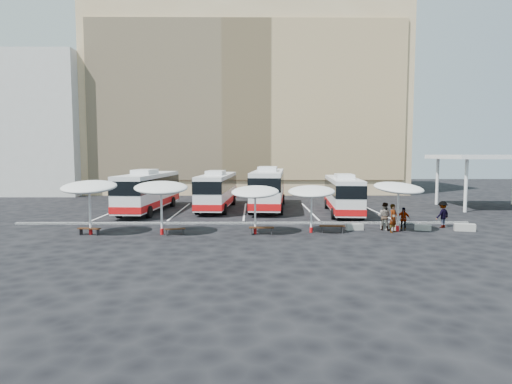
{
  "coord_description": "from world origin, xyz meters",
  "views": [
    {
      "loc": [
        0.7,
        -31.27,
        5.2
      ],
      "look_at": [
        1.0,
        3.0,
        2.2
      ],
      "focal_mm": 30.0,
      "sensor_mm": 36.0,
      "label": 1
    }
  ],
  "objects_px": {
    "bus_3": "(343,193)",
    "sunshade_0": "(89,187)",
    "wood_bench_3": "(332,227)",
    "passenger_2": "(403,219)",
    "wood_bench_2": "(262,229)",
    "conc_bench_3": "(465,227)",
    "conc_bench_0": "(355,227)",
    "passenger_1": "(385,216)",
    "bus_1": "(217,189)",
    "sunshade_3": "(311,192)",
    "wood_bench_1": "(175,230)",
    "conc_bench_1": "(390,226)",
    "passenger_3": "(442,214)",
    "conc_bench_2": "(423,228)",
    "sunshade_2": "(255,192)",
    "sunshade_4": "(399,188)",
    "wood_bench_0": "(89,230)",
    "sunshade_1": "(161,188)",
    "bus_0": "(149,190)",
    "passenger_0": "(393,218)",
    "bus_2": "(268,187)"
  },
  "relations": [
    {
      "from": "conc_bench_0",
      "to": "passenger_1",
      "type": "height_order",
      "value": "passenger_1"
    },
    {
      "from": "bus_0",
      "to": "conc_bench_2",
      "type": "bearing_deg",
      "value": -21.44
    },
    {
      "from": "wood_bench_2",
      "to": "sunshade_3",
      "type": "bearing_deg",
      "value": 10.9
    },
    {
      "from": "bus_3",
      "to": "conc_bench_1",
      "type": "xyz_separation_m",
      "value": [
        1.57,
        -8.35,
        -1.56
      ]
    },
    {
      "from": "sunshade_0",
      "to": "wood_bench_2",
      "type": "distance_m",
      "value": 11.47
    },
    {
      "from": "sunshade_2",
      "to": "sunshade_4",
      "type": "height_order",
      "value": "sunshade_4"
    },
    {
      "from": "bus_0",
      "to": "passenger_3",
      "type": "height_order",
      "value": "bus_0"
    },
    {
      "from": "passenger_2",
      "to": "sunshade_4",
      "type": "bearing_deg",
      "value": -125.23
    },
    {
      "from": "bus_1",
      "to": "sunshade_4",
      "type": "distance_m",
      "value": 17.95
    },
    {
      "from": "sunshade_1",
      "to": "sunshade_3",
      "type": "distance_m",
      "value": 9.85
    },
    {
      "from": "bus_3",
      "to": "sunshade_3",
      "type": "distance_m",
      "value": 10.29
    },
    {
      "from": "bus_0",
      "to": "bus_3",
      "type": "bearing_deg",
      "value": -0.8
    },
    {
      "from": "bus_1",
      "to": "sunshade_3",
      "type": "height_order",
      "value": "bus_1"
    },
    {
      "from": "bus_1",
      "to": "conc_bench_2",
      "type": "height_order",
      "value": "bus_1"
    },
    {
      "from": "bus_2",
      "to": "wood_bench_3",
      "type": "relative_size",
      "value": 7.8
    },
    {
      "from": "conc_bench_2",
      "to": "passenger_1",
      "type": "relative_size",
      "value": 0.56
    },
    {
      "from": "passenger_1",
      "to": "passenger_2",
      "type": "xyz_separation_m",
      "value": [
        1.23,
        -0.14,
        -0.16
      ]
    },
    {
      "from": "wood_bench_3",
      "to": "conc_bench_3",
      "type": "bearing_deg",
      "value": 3.79
    },
    {
      "from": "bus_0",
      "to": "sunshade_2",
      "type": "relative_size",
      "value": 3.51
    },
    {
      "from": "conc_bench_1",
      "to": "passenger_3",
      "type": "bearing_deg",
      "value": 12.1
    },
    {
      "from": "bus_0",
      "to": "conc_bench_2",
      "type": "xyz_separation_m",
      "value": [
        21.22,
        -10.1,
        -1.79
      ]
    },
    {
      "from": "bus_1",
      "to": "wood_bench_3",
      "type": "distance_m",
      "value": 15.4
    },
    {
      "from": "wood_bench_2",
      "to": "conc_bench_2",
      "type": "height_order",
      "value": "wood_bench_2"
    },
    {
      "from": "conc_bench_2",
      "to": "sunshade_0",
      "type": "bearing_deg",
      "value": -176.56
    },
    {
      "from": "wood_bench_0",
      "to": "conc_bench_3",
      "type": "relative_size",
      "value": 1.14
    },
    {
      "from": "bus_2",
      "to": "bus_1",
      "type": "bearing_deg",
      "value": -172.45
    },
    {
      "from": "bus_0",
      "to": "wood_bench_0",
      "type": "xyz_separation_m",
      "value": [
        -1.12,
        -11.55,
        -1.64
      ]
    },
    {
      "from": "bus_1",
      "to": "conc_bench_0",
      "type": "height_order",
      "value": "bus_1"
    },
    {
      "from": "passenger_0",
      "to": "sunshade_0",
      "type": "bearing_deg",
      "value": 142.63
    },
    {
      "from": "bus_3",
      "to": "sunshade_0",
      "type": "distance_m",
      "value": 21.1
    },
    {
      "from": "bus_1",
      "to": "bus_0",
      "type": "bearing_deg",
      "value": -160.85
    },
    {
      "from": "bus_1",
      "to": "sunshade_3",
      "type": "bearing_deg",
      "value": -56.2
    },
    {
      "from": "sunshade_1",
      "to": "conc_bench_3",
      "type": "relative_size",
      "value": 3.13
    },
    {
      "from": "bus_3",
      "to": "sunshade_0",
      "type": "bearing_deg",
      "value": -146.41
    },
    {
      "from": "wood_bench_1",
      "to": "conc_bench_1",
      "type": "distance_m",
      "value": 14.72
    },
    {
      "from": "conc_bench_0",
      "to": "conc_bench_1",
      "type": "height_order",
      "value": "conc_bench_1"
    },
    {
      "from": "wood_bench_2",
      "to": "conc_bench_3",
      "type": "xyz_separation_m",
      "value": [
        13.91,
        1.18,
        -0.13
      ]
    },
    {
      "from": "bus_1",
      "to": "sunshade_0",
      "type": "height_order",
      "value": "bus_1"
    },
    {
      "from": "bus_0",
      "to": "bus_3",
      "type": "distance_m",
      "value": 17.55
    },
    {
      "from": "passenger_1",
      "to": "passenger_3",
      "type": "bearing_deg",
      "value": -132.84
    },
    {
      "from": "conc_bench_3",
      "to": "passenger_3",
      "type": "height_order",
      "value": "passenger_3"
    },
    {
      "from": "sunshade_2",
      "to": "sunshade_4",
      "type": "xyz_separation_m",
      "value": [
        9.7,
        0.92,
        0.17
      ]
    },
    {
      "from": "conc_bench_1",
      "to": "sunshade_0",
      "type": "bearing_deg",
      "value": -175.4
    },
    {
      "from": "bus_2",
      "to": "passenger_1",
      "type": "bearing_deg",
      "value": -52.26
    },
    {
      "from": "sunshade_3",
      "to": "conc_bench_1",
      "type": "relative_size",
      "value": 2.83
    },
    {
      "from": "wood_bench_3",
      "to": "passenger_2",
      "type": "relative_size",
      "value": 1.05
    },
    {
      "from": "wood_bench_1",
      "to": "conc_bench_1",
      "type": "height_order",
      "value": "conc_bench_1"
    },
    {
      "from": "sunshade_0",
      "to": "conc_bench_3",
      "type": "bearing_deg",
      "value": 2.52
    },
    {
      "from": "sunshade_1",
      "to": "passenger_2",
      "type": "relative_size",
      "value": 2.59
    },
    {
      "from": "passenger_2",
      "to": "wood_bench_0",
      "type": "bearing_deg",
      "value": -152.11
    }
  ]
}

